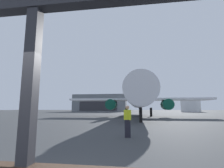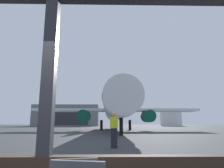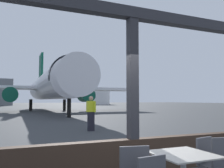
# 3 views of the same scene
# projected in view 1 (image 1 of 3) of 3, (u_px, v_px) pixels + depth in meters

# --- Properties ---
(ground_plane) EXTENTS (220.00, 220.00, 0.00)m
(ground_plane) POSITION_uv_depth(u_px,v_px,m) (129.00, 115.00, 41.63)
(ground_plane) COLOR #383A3D
(window_frame) EXTENTS (7.45, 0.24, 3.54)m
(window_frame) POSITION_uv_depth(u_px,v_px,m) (27.00, 131.00, 2.63)
(window_frame) COLOR #38281E
(window_frame) RESTS_ON ground
(airplane) EXTENTS (26.29, 31.34, 10.41)m
(airplane) POSITION_uv_depth(u_px,v_px,m) (138.00, 98.00, 30.64)
(airplane) COLOR silver
(airplane) RESTS_ON ground
(ground_crew_worker) EXTENTS (0.40, 0.47, 1.74)m
(ground_crew_worker) POSITION_uv_depth(u_px,v_px,m) (128.00, 121.00, 9.17)
(ground_crew_worker) COLOR black
(ground_crew_worker) RESTS_ON ground
(distant_hangar) EXTENTS (24.78, 12.16, 7.97)m
(distant_hangar) POSITION_uv_depth(u_px,v_px,m) (101.00, 103.00, 80.70)
(distant_hangar) COLOR slate
(distant_hangar) RESTS_ON ground
(fuel_storage_tank) EXTENTS (8.45, 8.45, 5.69)m
(fuel_storage_tank) POSITION_uv_depth(u_px,v_px,m) (191.00, 105.00, 76.11)
(fuel_storage_tank) COLOR white
(fuel_storage_tank) RESTS_ON ground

